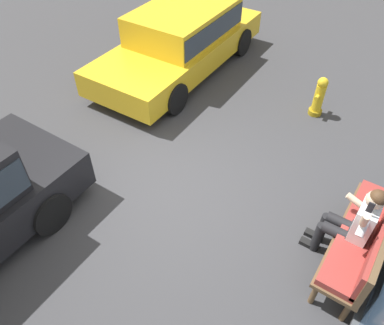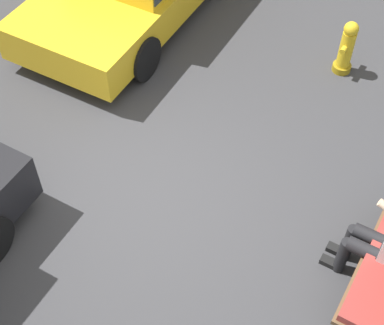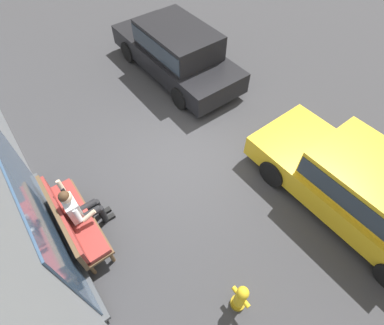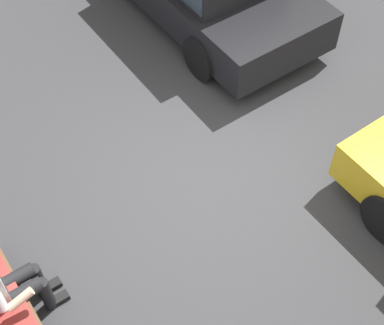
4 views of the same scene
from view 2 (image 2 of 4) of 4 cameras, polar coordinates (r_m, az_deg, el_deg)
The scene contains 2 objects.
ground_plane at distance 6.91m, azimuth -5.07°, elevation -3.15°, with size 60.00×60.00×0.00m, color #38383A.
fire_hydrant at distance 8.38m, azimuth 14.75°, elevation 10.68°, with size 0.38×0.26×0.81m.
Camera 2 is at (3.21, 2.60, 5.54)m, focal length 55.00 mm.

